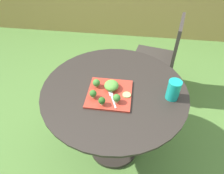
% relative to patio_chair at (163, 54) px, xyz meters
% --- Properties ---
extents(ground_plane, '(12.00, 12.00, 0.00)m').
position_rel_patio_chair_xyz_m(ground_plane, '(-0.42, -0.84, -0.53)').
color(ground_plane, '#4C7533').
extents(patio_table, '(1.01, 1.01, 0.76)m').
position_rel_patio_chair_xyz_m(patio_table, '(-0.42, -0.84, -0.01)').
color(patio_table, '#28231E').
rests_on(patio_table, ground_plane).
extents(patio_chair, '(0.52, 0.52, 0.90)m').
position_rel_patio_chair_xyz_m(patio_chair, '(0.00, 0.00, 0.00)').
color(patio_chair, '#332D28').
rests_on(patio_chair, ground_plane).
extents(salad_plate, '(0.29, 0.29, 0.01)m').
position_rel_patio_chair_xyz_m(salad_plate, '(-0.44, -0.90, 0.24)').
color(salad_plate, '#AD3323').
rests_on(salad_plate, patio_table).
extents(drinking_glass, '(0.08, 0.08, 0.14)m').
position_rel_patio_chair_xyz_m(drinking_glass, '(-0.03, -0.88, 0.29)').
color(drinking_glass, '#149989').
rests_on(drinking_glass, patio_table).
extents(fork, '(0.07, 0.15, 0.00)m').
position_rel_patio_chair_xyz_m(fork, '(-0.42, -0.94, 0.25)').
color(fork, silver).
rests_on(fork, salad_plate).
extents(lettuce_mound, '(0.10, 0.10, 0.05)m').
position_rel_patio_chair_xyz_m(lettuce_mound, '(-0.43, -0.86, 0.27)').
color(lettuce_mound, '#519338').
rests_on(lettuce_mound, salad_plate).
extents(broccoli_floret_0, '(0.04, 0.04, 0.06)m').
position_rel_patio_chair_xyz_m(broccoli_floret_0, '(-0.47, -1.01, 0.28)').
color(broccoli_floret_0, '#99B770').
rests_on(broccoli_floret_0, salad_plate).
extents(broccoli_floret_1, '(0.05, 0.05, 0.06)m').
position_rel_patio_chair_xyz_m(broccoli_floret_1, '(-0.54, -0.85, 0.28)').
color(broccoli_floret_1, '#99B770').
rests_on(broccoli_floret_1, salad_plate).
extents(broccoli_floret_2, '(0.05, 0.05, 0.06)m').
position_rel_patio_chair_xyz_m(broccoli_floret_2, '(-0.38, -0.98, 0.28)').
color(broccoli_floret_2, '#99B770').
rests_on(broccoli_floret_2, salad_plate).
extents(broccoli_floret_3, '(0.05, 0.05, 0.06)m').
position_rel_patio_chair_xyz_m(broccoli_floret_3, '(-0.54, -0.96, 0.28)').
color(broccoli_floret_3, '#99B770').
rests_on(broccoli_floret_3, salad_plate).
extents(cucumber_slice_0, '(0.05, 0.05, 0.01)m').
position_rel_patio_chair_xyz_m(cucumber_slice_0, '(-0.33, -0.91, 0.25)').
color(cucumber_slice_0, '#8EB766').
rests_on(cucumber_slice_0, salad_plate).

